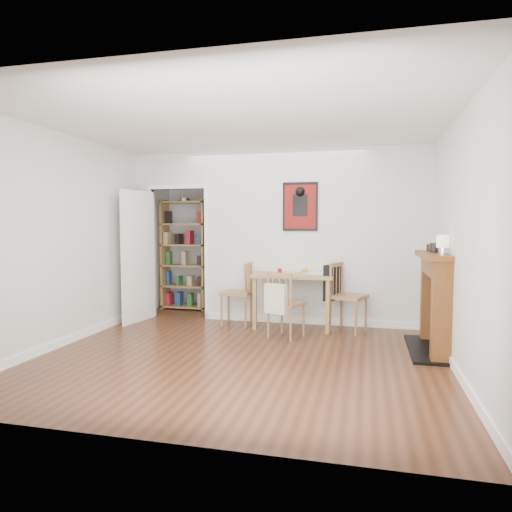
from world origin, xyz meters
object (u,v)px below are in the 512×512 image
(dining_table, at_px, (294,280))
(mantel_lamp, at_px, (443,242))
(bookshelf, at_px, (185,255))
(ceramic_jar_b, at_px, (429,248))
(chair_right, at_px, (347,296))
(fireplace, at_px, (436,299))
(chair_left, at_px, (237,294))
(ceramic_jar_a, at_px, (434,248))
(chair_front, at_px, (286,304))
(notebook, at_px, (316,273))
(orange_fruit, at_px, (305,271))
(red_glass, at_px, (280,271))

(dining_table, distance_m, mantel_lamp, 2.24)
(bookshelf, relative_size, ceramic_jar_b, 21.63)
(chair_right, bearing_deg, fireplace, -35.33)
(chair_left, relative_size, ceramic_jar_a, 8.13)
(chair_right, height_order, mantel_lamp, mantel_lamp)
(chair_front, relative_size, fireplace, 0.70)
(notebook, xyz_separation_m, mantel_lamp, (1.52, -1.21, 0.51))
(chair_right, xyz_separation_m, chair_front, (-0.77, -0.53, -0.05))
(bookshelf, distance_m, orange_fruit, 2.45)
(chair_right, relative_size, notebook, 3.07)
(red_glass, xyz_separation_m, orange_fruit, (0.34, 0.16, -0.00))
(chair_left, bearing_deg, fireplace, -16.99)
(dining_table, bearing_deg, fireplace, -25.09)
(chair_right, bearing_deg, red_glass, -179.25)
(chair_front, bearing_deg, red_glass, 108.71)
(chair_left, distance_m, bookshelf, 1.68)
(mantel_lamp, height_order, ceramic_jar_b, mantel_lamp)
(chair_left, bearing_deg, ceramic_jar_a, -16.28)
(dining_table, bearing_deg, orange_fruit, 15.28)
(chair_left, xyz_separation_m, bookshelf, (-1.24, 1.03, 0.48))
(bookshelf, height_order, ceramic_jar_a, bookshelf)
(bookshelf, distance_m, ceramic_jar_a, 4.28)
(chair_right, relative_size, bookshelf, 0.50)
(notebook, bearing_deg, chair_front, -114.89)
(chair_left, bearing_deg, bookshelf, 140.49)
(fireplace, bearing_deg, chair_front, 173.27)
(dining_table, height_order, orange_fruit, orange_fruit)
(chair_right, xyz_separation_m, orange_fruit, (-0.60, 0.14, 0.32))
(red_glass, distance_m, ceramic_jar_a, 2.12)
(chair_left, height_order, notebook, chair_left)
(red_glass, height_order, notebook, red_glass)
(chair_left, xyz_separation_m, ceramic_jar_a, (2.63, -0.77, 0.75))
(chair_left, height_order, chair_front, chair_left)
(orange_fruit, xyz_separation_m, ceramic_jar_a, (1.62, -0.85, 0.40))
(ceramic_jar_a, bearing_deg, chair_left, 163.72)
(chair_left, xyz_separation_m, fireplace, (2.66, -0.81, 0.15))
(ceramic_jar_a, height_order, ceramic_jar_b, ceramic_jar_a)
(red_glass, bearing_deg, chair_front, -71.29)
(dining_table, distance_m, ceramic_jar_a, 2.02)
(chair_right, bearing_deg, mantel_lamp, -44.92)
(dining_table, height_order, mantel_lamp, mantel_lamp)
(red_glass, relative_size, mantel_lamp, 0.38)
(chair_right, distance_m, notebook, 0.56)
(notebook, bearing_deg, bookshelf, 158.59)
(fireplace, bearing_deg, notebook, 149.18)
(chair_front, height_order, bookshelf, bookshelf)
(red_glass, height_order, mantel_lamp, mantel_lamp)
(chair_front, height_order, red_glass, chair_front)
(ceramic_jar_b, bearing_deg, mantel_lamp, -84.63)
(chair_right, distance_m, mantel_lamp, 1.70)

